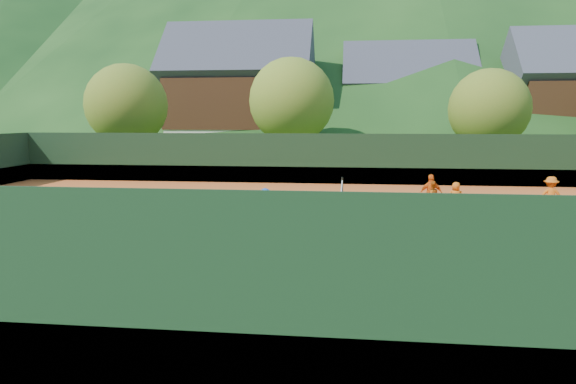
# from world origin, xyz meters

# --- Properties ---
(ground) EXTENTS (400.00, 400.00, 0.00)m
(ground) POSITION_xyz_m (0.00, 0.00, 0.00)
(ground) COLOR #2C4E18
(ground) RESTS_ON ground
(clay_court) EXTENTS (40.00, 24.00, 0.02)m
(clay_court) POSITION_xyz_m (0.00, 0.00, 0.01)
(clay_court) COLOR #C55620
(clay_court) RESTS_ON ground
(coach) EXTENTS (0.74, 0.59, 1.76)m
(coach) POSITION_xyz_m (-2.27, -3.04, 0.90)
(coach) COLOR #1B50B1
(coach) RESTS_ON clay_court
(student_a) EXTENTS (0.81, 0.73, 1.38)m
(student_a) POSITION_xyz_m (3.68, 2.72, 0.71)
(student_a) COLOR #D26412
(student_a) RESTS_ON clay_court
(student_b) EXTENTS (1.01, 0.52, 1.64)m
(student_b) POSITION_xyz_m (3.67, 2.76, 0.84)
(student_b) COLOR orange
(student_b) RESTS_ON clay_court
(student_c) EXTENTS (0.70, 0.51, 1.32)m
(student_c) POSITION_xyz_m (4.71, 2.96, 0.68)
(student_c) COLOR orange
(student_c) RESTS_ON clay_court
(student_d) EXTENTS (1.08, 0.69, 1.59)m
(student_d) POSITION_xyz_m (8.44, 2.98, 0.81)
(student_d) COLOR orange
(student_d) RESTS_ON clay_court
(tennis_ball_1) EXTENTS (0.07, 0.07, 0.07)m
(tennis_ball_1) POSITION_xyz_m (2.11, -8.30, 0.05)
(tennis_ball_1) COLOR #C8EF27
(tennis_ball_1) RESTS_ON clay_court
(tennis_ball_2) EXTENTS (0.07, 0.07, 0.07)m
(tennis_ball_2) POSITION_xyz_m (2.93, -5.45, 0.05)
(tennis_ball_2) COLOR #C8EF27
(tennis_ball_2) RESTS_ON clay_court
(tennis_ball_3) EXTENTS (0.07, 0.07, 0.07)m
(tennis_ball_3) POSITION_xyz_m (3.59, -2.84, 0.05)
(tennis_ball_3) COLOR #C8EF27
(tennis_ball_3) RESTS_ON clay_court
(tennis_ball_4) EXTENTS (0.07, 0.07, 0.07)m
(tennis_ball_4) POSITION_xyz_m (-4.84, -3.37, 0.05)
(tennis_ball_4) COLOR #C8EF27
(tennis_ball_4) RESTS_ON clay_court
(tennis_ball_5) EXTENTS (0.07, 0.07, 0.07)m
(tennis_ball_5) POSITION_xyz_m (1.78, -4.43, 0.05)
(tennis_ball_5) COLOR #C8EF27
(tennis_ball_5) RESTS_ON clay_court
(tennis_ball_6) EXTENTS (0.07, 0.07, 0.07)m
(tennis_ball_6) POSITION_xyz_m (-7.53, -6.73, 0.05)
(tennis_ball_6) COLOR #C8EF27
(tennis_ball_6) RESTS_ON clay_court
(tennis_ball_7) EXTENTS (0.07, 0.07, 0.07)m
(tennis_ball_7) POSITION_xyz_m (-1.92, -1.52, 0.05)
(tennis_ball_7) COLOR #C8EF27
(tennis_ball_7) RESTS_ON clay_court
(tennis_ball_8) EXTENTS (0.07, 0.07, 0.07)m
(tennis_ball_8) POSITION_xyz_m (-5.54, -7.92, 0.05)
(tennis_ball_8) COLOR #C8EF27
(tennis_ball_8) RESTS_ON clay_court
(tennis_ball_9) EXTENTS (0.07, 0.07, 0.07)m
(tennis_ball_9) POSITION_xyz_m (-3.56, -5.59, 0.05)
(tennis_ball_9) COLOR #C8EF27
(tennis_ball_9) RESTS_ON clay_court
(tennis_ball_10) EXTENTS (0.07, 0.07, 0.07)m
(tennis_ball_10) POSITION_xyz_m (-1.05, -2.58, 0.05)
(tennis_ball_10) COLOR #C8EF27
(tennis_ball_10) RESTS_ON clay_court
(tennis_ball_11) EXTENTS (0.07, 0.07, 0.07)m
(tennis_ball_11) POSITION_xyz_m (2.66, -4.86, 0.05)
(tennis_ball_11) COLOR #C8EF27
(tennis_ball_11) RESTS_ON clay_court
(tennis_ball_12) EXTENTS (0.07, 0.07, 0.07)m
(tennis_ball_12) POSITION_xyz_m (4.61, -2.99, 0.05)
(tennis_ball_12) COLOR #C8EF27
(tennis_ball_12) RESTS_ON clay_court
(tennis_ball_13) EXTENTS (0.07, 0.07, 0.07)m
(tennis_ball_13) POSITION_xyz_m (-4.80, -2.36, 0.05)
(tennis_ball_13) COLOR #C8EF27
(tennis_ball_13) RESTS_ON clay_court
(tennis_ball_14) EXTENTS (0.07, 0.07, 0.07)m
(tennis_ball_14) POSITION_xyz_m (-3.96, -2.49, 0.05)
(tennis_ball_14) COLOR #C8EF27
(tennis_ball_14) RESTS_ON clay_court
(tennis_ball_15) EXTENTS (0.07, 0.07, 0.07)m
(tennis_ball_15) POSITION_xyz_m (-2.00, -4.43, 0.05)
(tennis_ball_15) COLOR #C8EF27
(tennis_ball_15) RESTS_ON clay_court
(tennis_ball_16) EXTENTS (0.07, 0.07, 0.07)m
(tennis_ball_16) POSITION_xyz_m (-9.03, -4.05, 0.05)
(tennis_ball_16) COLOR #C8EF27
(tennis_ball_16) RESTS_ON clay_court
(tennis_ball_17) EXTENTS (0.07, 0.07, 0.07)m
(tennis_ball_17) POSITION_xyz_m (3.10, -1.79, 0.05)
(tennis_ball_17) COLOR #C8EF27
(tennis_ball_17) RESTS_ON clay_court
(tennis_ball_18) EXTENTS (0.07, 0.07, 0.07)m
(tennis_ball_18) POSITION_xyz_m (4.49, -5.50, 0.05)
(tennis_ball_18) COLOR #C8EF27
(tennis_ball_18) RESTS_ON clay_court
(tennis_ball_19) EXTENTS (0.07, 0.07, 0.07)m
(tennis_ball_19) POSITION_xyz_m (-1.33, -9.09, 0.05)
(tennis_ball_19) COLOR #C8EF27
(tennis_ball_19) RESTS_ON clay_court
(tennis_ball_20) EXTENTS (0.07, 0.07, 0.07)m
(tennis_ball_20) POSITION_xyz_m (-6.82, -4.51, 0.05)
(tennis_ball_20) COLOR #C8EF27
(tennis_ball_20) RESTS_ON clay_court
(tennis_ball_21) EXTENTS (0.07, 0.07, 0.07)m
(tennis_ball_21) POSITION_xyz_m (-6.89, -1.37, 0.05)
(tennis_ball_21) COLOR #C8EF27
(tennis_ball_21) RESTS_ON clay_court
(tennis_ball_22) EXTENTS (0.07, 0.07, 0.07)m
(tennis_ball_22) POSITION_xyz_m (-2.74, -1.24, 0.05)
(tennis_ball_22) COLOR #C8EF27
(tennis_ball_22) RESTS_ON clay_court
(tennis_ball_23) EXTENTS (0.07, 0.07, 0.07)m
(tennis_ball_23) POSITION_xyz_m (-8.61, -2.22, 0.05)
(tennis_ball_23) COLOR #C8EF27
(tennis_ball_23) RESTS_ON clay_court
(tennis_ball_24) EXTENTS (0.07, 0.07, 0.07)m
(tennis_ball_24) POSITION_xyz_m (-5.94, -7.82, 0.05)
(tennis_ball_24) COLOR #C8EF27
(tennis_ball_24) RESTS_ON clay_court
(tennis_ball_25) EXTENTS (0.07, 0.07, 0.07)m
(tennis_ball_25) POSITION_xyz_m (1.14, -5.78, 0.05)
(tennis_ball_25) COLOR #C8EF27
(tennis_ball_25) RESTS_ON clay_court
(tennis_ball_26) EXTENTS (0.07, 0.07, 0.07)m
(tennis_ball_26) POSITION_xyz_m (-2.72, -9.18, 0.05)
(tennis_ball_26) COLOR #C8EF27
(tennis_ball_26) RESTS_ON clay_court
(tennis_ball_27) EXTENTS (0.07, 0.07, 0.07)m
(tennis_ball_27) POSITION_xyz_m (3.94, -3.64, 0.05)
(tennis_ball_27) COLOR #C8EF27
(tennis_ball_27) RESTS_ON clay_court
(tennis_ball_28) EXTENTS (0.07, 0.07, 0.07)m
(tennis_ball_28) POSITION_xyz_m (2.04, -2.79, 0.05)
(tennis_ball_28) COLOR #C8EF27
(tennis_ball_28) RESTS_ON clay_court
(court_lines) EXTENTS (23.83, 11.03, 0.00)m
(court_lines) POSITION_xyz_m (0.00, 0.00, 0.02)
(court_lines) COLOR white
(court_lines) RESTS_ON clay_court
(tennis_net) EXTENTS (0.10, 12.07, 1.10)m
(tennis_net) POSITION_xyz_m (0.00, 0.00, 0.52)
(tennis_net) COLOR black
(tennis_net) RESTS_ON clay_court
(perimeter_fence) EXTENTS (40.40, 24.24, 3.00)m
(perimeter_fence) POSITION_xyz_m (0.00, 0.00, 1.27)
(perimeter_fence) COLOR black
(perimeter_fence) RESTS_ON clay_court
(ball_hopper) EXTENTS (0.57, 0.57, 1.00)m
(ball_hopper) POSITION_xyz_m (-6.28, -4.74, 0.77)
(ball_hopper) COLOR black
(ball_hopper) RESTS_ON clay_court
(chalet_left) EXTENTS (13.80, 9.93, 12.92)m
(chalet_left) POSITION_xyz_m (-10.00, 30.00, 5.65)
(chalet_left) COLOR beige
(chalet_left) RESTS_ON ground
(chalet_mid) EXTENTS (12.65, 8.82, 11.45)m
(chalet_mid) POSITION_xyz_m (6.00, 34.00, 4.99)
(chalet_mid) COLOR beige
(chalet_mid) RESTS_ON ground
(chalet_right) EXTENTS (11.50, 8.82, 11.91)m
(chalet_right) POSITION_xyz_m (20.00, 30.00, 5.26)
(chalet_right) COLOR beige
(chalet_right) RESTS_ON ground
(tree_a) EXTENTS (6.00, 6.00, 7.88)m
(tree_a) POSITION_xyz_m (-16.00, 18.00, 4.87)
(tree_a) COLOR #3C2418
(tree_a) RESTS_ON ground
(tree_b) EXTENTS (6.40, 6.40, 8.40)m
(tree_b) POSITION_xyz_m (-4.00, 20.00, 5.19)
(tree_b) COLOR #3F2919
(tree_b) RESTS_ON ground
(tree_c) EXTENTS (5.60, 5.60, 7.35)m
(tree_c) POSITION_xyz_m (10.00, 19.00, 4.54)
(tree_c) COLOR #3F2A19
(tree_c) RESTS_ON ground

